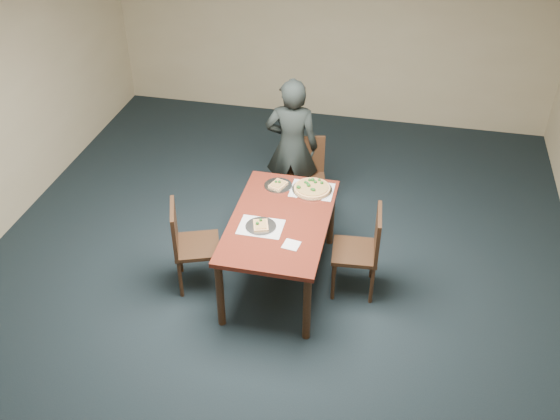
% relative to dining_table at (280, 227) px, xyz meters
% --- Properties ---
extents(ground, '(8.00, 8.00, 0.00)m').
position_rel_dining_table_xyz_m(ground, '(-0.09, -0.38, -0.66)').
color(ground, black).
rests_on(ground, ground).
extents(room_shell, '(8.00, 8.00, 8.00)m').
position_rel_dining_table_xyz_m(room_shell, '(-0.09, -0.38, 1.08)').
color(room_shell, '#C3B087').
rests_on(room_shell, ground).
extents(dining_table, '(0.90, 1.50, 0.75)m').
position_rel_dining_table_xyz_m(dining_table, '(0.00, 0.00, 0.00)').
color(dining_table, '#4F180F').
rests_on(dining_table, ground).
extents(chair_far, '(0.51, 0.51, 0.91)m').
position_rel_dining_table_xyz_m(chair_far, '(0.03, 1.18, -0.14)').
color(chair_far, black).
rests_on(chair_far, ground).
extents(chair_left, '(0.54, 0.54, 0.91)m').
position_rel_dining_table_xyz_m(chair_left, '(-0.84, -0.23, -0.14)').
color(chair_left, black).
rests_on(chair_left, ground).
extents(chair_right, '(0.45, 0.45, 0.91)m').
position_rel_dining_table_xyz_m(chair_right, '(0.79, 0.04, -0.14)').
color(chair_right, black).
rests_on(chair_right, ground).
extents(diner, '(0.60, 0.42, 1.58)m').
position_rel_dining_table_xyz_m(diner, '(-0.14, 1.24, 0.13)').
color(diner, black).
rests_on(diner, ground).
extents(placemat_main, '(0.42, 0.32, 0.00)m').
position_rel_dining_table_xyz_m(placemat_main, '(0.21, 0.53, 0.09)').
color(placemat_main, white).
rests_on(placemat_main, dining_table).
extents(placemat_near, '(0.40, 0.30, 0.00)m').
position_rel_dining_table_xyz_m(placemat_near, '(-0.14, -0.16, 0.09)').
color(placemat_near, white).
rests_on(placemat_near, dining_table).
extents(pizza_pan, '(0.40, 0.40, 0.07)m').
position_rel_dining_table_xyz_m(pizza_pan, '(0.20, 0.53, 0.11)').
color(pizza_pan, silver).
rests_on(pizza_pan, dining_table).
extents(slice_plate_near, '(0.28, 0.28, 0.06)m').
position_rel_dining_table_xyz_m(slice_plate_near, '(-0.14, -0.16, 0.11)').
color(slice_plate_near, silver).
rests_on(slice_plate_near, dining_table).
extents(slice_plate_far, '(0.28, 0.28, 0.06)m').
position_rel_dining_table_xyz_m(slice_plate_far, '(-0.14, 0.53, 0.10)').
color(slice_plate_far, silver).
rests_on(slice_plate_far, dining_table).
extents(napkin, '(0.16, 0.16, 0.01)m').
position_rel_dining_table_xyz_m(napkin, '(0.18, -0.36, 0.09)').
color(napkin, white).
rests_on(napkin, dining_table).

